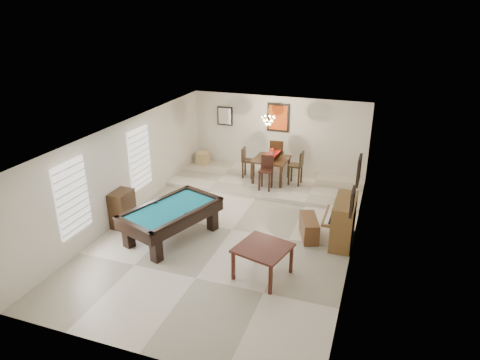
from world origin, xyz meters
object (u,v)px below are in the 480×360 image
Objects in this scene: corner_bench at (203,158)px; chandelier at (268,117)px; upright_piano at (338,220)px; dining_chair_east at (295,168)px; apothecary_chest at (122,209)px; dining_chair_west at (248,163)px; pool_table at (172,223)px; flower_vase at (272,151)px; dining_table at (271,168)px; dining_chair_south at (266,173)px; square_table at (263,261)px; dining_chair_north at (277,156)px; piano_bench at (309,228)px.

chandelier is at bearing -17.69° from corner_bench.
upright_piano is 3.36m from dining_chair_east.
dining_chair_west is at bearing 62.35° from apothecary_chest.
pool_table is 10.17× the size of flower_vase.
apothecary_chest is at bearing -125.93° from dining_table.
dining_chair_east reaches higher than dining_chair_south.
pool_table is 1.51m from apothecary_chest.
pool_table is 4.62m from chandelier.
flower_vase reaches higher than corner_bench.
dining_table reaches higher than square_table.
dining_table is at bearing 103.46° from square_table.
dining_table is 4.50× the size of flower_vase.
flower_vase is at bearing -95.76° from dining_chair_west.
square_table is at bearing -76.54° from dining_table.
dining_table is (2.89, 3.99, 0.07)m from apothecary_chest.
apothecary_chest is at bearing 51.67° from dining_chair_north.
upright_piano reaches higher than dining_table.
chandelier is at bearing 102.06° from dining_chair_south.
upright_piano reaches higher than piano_bench.
apothecary_chest reaches higher than square_table.
chandelier is at bearing -101.63° from dining_chair_west.
pool_table reaches higher than piano_bench.
piano_bench is 1.58× the size of chandelier.
square_table is at bearing -75.02° from chandelier.
dining_chair_east reaches higher than dining_table.
corner_bench is at bearing 164.26° from flower_vase.
apothecary_chest is (-1.50, 0.14, 0.09)m from pool_table.
dining_chair_east reaches higher than piano_bench.
square_table is at bearing -107.55° from piano_bench.
upright_piano is 3.88m from flower_vase.
dining_table is 0.80m from dining_chair_east.
dining_chair_west reaches higher than upright_piano.
square_table reaches higher than piano_bench.
corner_bench is (0.17, 4.75, -0.16)m from apothecary_chest.
upright_piano is at bearing 11.09° from apothecary_chest.
pool_table is at bearing -162.86° from upright_piano.
dining_chair_north is (-0.03, 1.45, 0.07)m from dining_chair_south.
dining_chair_north reaches higher than upright_piano.
piano_bench is 2.90m from dining_chair_south.
flower_vase is 1.10m from chandelier.
dining_chair_east is at bearing -12.75° from corner_bench.
dining_chair_east is at bearing -95.30° from dining_chair_west.
square_table is 5.10m from dining_table.
apothecary_chest is at bearing -168.91° from upright_piano.
dining_chair_north is 1.09m from dining_chair_east.
pool_table reaches higher than square_table.
upright_piano is at bearing 36.63° from pool_table.
dining_chair_south is (-2.45, 2.20, 0.09)m from upright_piano.
apothecary_chest is 5.52m from dining_chair_north.
dining_chair_east reaches higher than dining_chair_west.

